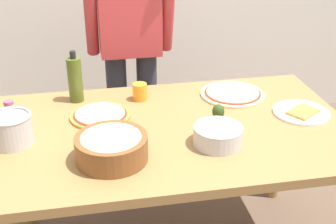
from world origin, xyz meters
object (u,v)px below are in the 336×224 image
popcorn_bowl (111,146)px  olive_oil_bottle (75,79)px  plate_with_slice (301,112)px  steel_pot (11,129)px  salt_shaker (10,112)px  pizza_raw_on_board (232,94)px  mixing_bowl_steel (218,136)px  dining_table (170,145)px  pizza_cooked_on_tray (100,115)px  cup_orange (140,92)px  avocado (218,111)px  person_cook (130,38)px

popcorn_bowl → olive_oil_bottle: (-0.13, 0.57, 0.05)m
plate_with_slice → steel_pot: steel_pot is taller
popcorn_bowl → salt_shaker: (-0.42, 0.39, -0.01)m
pizza_raw_on_board → steel_pot: size_ratio=1.86×
pizza_raw_on_board → olive_oil_bottle: 0.78m
olive_oil_bottle → mixing_bowl_steel: bearing=-43.6°
pizza_raw_on_board → popcorn_bowl: popcorn_bowl is taller
dining_table → steel_pot: size_ratio=9.22×
salt_shaker → pizza_cooked_on_tray: bearing=-2.8°
dining_table → cup_orange: 0.35m
plate_with_slice → avocado: 0.40m
mixing_bowl_steel → avocado: bearing=73.2°
popcorn_bowl → salt_shaker: popcorn_bowl is taller
pizza_cooked_on_tray → salt_shaker: size_ratio=2.62×
person_cook → popcorn_bowl: size_ratio=5.79×
pizza_cooked_on_tray → mixing_bowl_steel: mixing_bowl_steel is taller
dining_table → popcorn_bowl: bearing=-141.5°
avocado → plate_with_slice: bearing=-4.2°
popcorn_bowl → mixing_bowl_steel: 0.44m
dining_table → plate_with_slice: 0.63m
cup_orange → salt_shaker: (-0.60, -0.13, 0.01)m
cup_orange → salt_shaker: size_ratio=0.80×
steel_pot → cup_orange: 0.65m
mixing_bowl_steel → popcorn_bowl: bearing=-175.3°
cup_orange → avocado: 0.42m
plate_with_slice → salt_shaker: salt_shaker is taller
cup_orange → avocado: (0.32, -0.27, -0.01)m
dining_table → salt_shaker: 0.73m
salt_shaker → mixing_bowl_steel: bearing=-22.6°
olive_oil_bottle → avocado: bearing=-26.5°
plate_with_slice → salt_shaker: (-1.31, 0.16, 0.04)m
cup_orange → salt_shaker: salt_shaker is taller
person_cook → olive_oil_bottle: bearing=-128.2°
dining_table → mixing_bowl_steel: (0.16, -0.18, 0.13)m
pizza_raw_on_board → mixing_bowl_steel: bearing=-114.9°
steel_pot → cup_orange: steel_pot is taller
pizza_cooked_on_tray → steel_pot: size_ratio=1.60×
popcorn_bowl → steel_pot: (-0.39, 0.20, 0.00)m
dining_table → pizza_raw_on_board: 0.47m
olive_oil_bottle → dining_table: bearing=-41.8°
person_cook → plate_with_slice: person_cook is taller
olive_oil_bottle → salt_shaker: size_ratio=2.42×
pizza_cooked_on_tray → cup_orange: size_ratio=3.26×
avocado → salt_shaker: bearing=171.8°
dining_table → plate_with_slice: plate_with_slice is taller
pizza_raw_on_board → steel_pot: 1.08m
avocado → steel_pot: bearing=-176.2°
popcorn_bowl → salt_shaker: size_ratio=2.64×
person_cook → pizza_cooked_on_tray: person_cook is taller
plate_with_slice → steel_pot: size_ratio=1.50×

